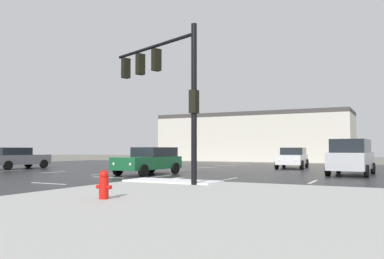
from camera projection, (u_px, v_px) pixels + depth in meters
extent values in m
plane|color=slate|center=(131.00, 176.00, 22.26)|extent=(120.00, 120.00, 0.00)
cube|color=#232326|center=(131.00, 175.00, 22.26)|extent=(44.00, 44.00, 0.02)
cube|color=#B2B2AD|center=(306.00, 242.00, 6.14)|extent=(18.00, 18.00, 0.14)
cube|color=white|center=(172.00, 181.00, 16.44)|extent=(4.00, 1.60, 0.06)
cube|color=silver|center=(48.00, 183.00, 16.93)|extent=(2.00, 0.15, 0.01)
cube|color=silver|center=(108.00, 177.00, 20.49)|extent=(2.00, 0.15, 0.01)
cube|color=silver|center=(150.00, 173.00, 24.04)|extent=(2.00, 0.15, 0.01)
cube|color=silver|center=(182.00, 170.00, 27.60)|extent=(2.00, 0.15, 0.01)
cube|color=silver|center=(206.00, 168.00, 31.16)|extent=(2.00, 0.15, 0.01)
cube|color=silver|center=(225.00, 166.00, 34.72)|extent=(2.00, 0.15, 0.01)
cube|color=silver|center=(241.00, 164.00, 38.28)|extent=(2.00, 0.15, 0.01)
cube|color=silver|center=(11.00, 171.00, 26.80)|extent=(0.15, 2.00, 0.01)
cube|color=silver|center=(54.00, 172.00, 24.99)|extent=(0.15, 2.00, 0.01)
cube|color=silver|center=(103.00, 174.00, 23.17)|extent=(0.15, 2.00, 0.01)
cube|color=silver|center=(161.00, 176.00, 21.36)|extent=(0.15, 2.00, 0.01)
cube|color=silver|center=(230.00, 179.00, 19.54)|extent=(0.15, 2.00, 0.01)
cube|color=silver|center=(313.00, 182.00, 17.73)|extent=(0.15, 2.00, 0.01)
cube|color=silver|center=(143.00, 183.00, 17.12)|extent=(0.45, 7.00, 0.01)
cylinder|color=black|center=(194.00, 103.00, 15.23)|extent=(0.22, 0.22, 6.26)
cylinder|color=black|center=(153.00, 47.00, 17.34)|extent=(5.08, 2.02, 0.14)
cube|color=black|center=(156.00, 60.00, 17.11)|extent=(0.39, 0.44, 0.95)
sphere|color=#19D833|center=(154.00, 54.00, 17.24)|extent=(0.20, 0.20, 0.20)
cube|color=black|center=(140.00, 64.00, 18.00)|extent=(0.39, 0.44, 0.95)
sphere|color=#19D833|center=(138.00, 59.00, 18.13)|extent=(0.20, 0.20, 0.20)
cube|color=black|center=(126.00, 68.00, 18.89)|extent=(0.39, 0.44, 0.95)
sphere|color=#19D833|center=(124.00, 63.00, 19.03)|extent=(0.20, 0.20, 0.20)
cube|color=black|center=(194.00, 102.00, 15.23)|extent=(0.28, 0.36, 0.90)
cylinder|color=red|center=(104.00, 188.00, 10.80)|extent=(0.26, 0.26, 0.60)
sphere|color=red|center=(104.00, 175.00, 10.82)|extent=(0.25, 0.25, 0.25)
cylinder|color=red|center=(99.00, 187.00, 10.88)|extent=(0.12, 0.11, 0.11)
cylinder|color=red|center=(109.00, 187.00, 10.72)|extent=(0.12, 0.11, 0.11)
cube|color=beige|center=(254.00, 139.00, 49.37)|extent=(23.29, 8.00, 5.37)
cube|color=#3F3D3A|center=(254.00, 116.00, 49.51)|extent=(23.29, 8.00, 0.50)
cube|color=#B7BABF|center=(351.00, 161.00, 22.47)|extent=(2.21, 4.90, 0.95)
cube|color=black|center=(351.00, 146.00, 22.52)|extent=(1.97, 3.45, 0.75)
cylinder|color=black|center=(339.00, 168.00, 24.35)|extent=(0.26, 0.67, 0.66)
cylinder|color=black|center=(373.00, 168.00, 23.37)|extent=(0.26, 0.67, 0.66)
cylinder|color=black|center=(328.00, 170.00, 21.53)|extent=(0.26, 0.67, 0.66)
cylinder|color=black|center=(367.00, 171.00, 20.55)|extent=(0.26, 0.67, 0.66)
sphere|color=white|center=(346.00, 160.00, 24.82)|extent=(0.18, 0.18, 0.18)
sphere|color=white|center=(368.00, 160.00, 24.19)|extent=(0.18, 0.18, 0.18)
cube|color=#195933|center=(148.00, 163.00, 22.76)|extent=(2.12, 4.62, 0.70)
cube|color=black|center=(155.00, 152.00, 23.36)|extent=(1.83, 2.59, 0.55)
cylinder|color=black|center=(143.00, 171.00, 20.97)|extent=(0.27, 0.67, 0.66)
cylinder|color=black|center=(118.00, 170.00, 21.90)|extent=(0.27, 0.67, 0.66)
cylinder|color=black|center=(175.00, 168.00, 23.58)|extent=(0.27, 0.67, 0.66)
cylinder|color=black|center=(151.00, 167.00, 24.51)|extent=(0.27, 0.67, 0.66)
sphere|color=white|center=(131.00, 164.00, 20.58)|extent=(0.18, 0.18, 0.18)
sphere|color=white|center=(114.00, 164.00, 21.17)|extent=(0.18, 0.18, 0.18)
cube|color=slate|center=(19.00, 160.00, 29.47)|extent=(2.03, 4.59, 0.70)
cube|color=black|center=(11.00, 151.00, 28.91)|extent=(1.78, 2.56, 0.55)
cylinder|color=black|center=(28.00, 163.00, 31.22)|extent=(0.25, 0.67, 0.66)
cylinder|color=black|center=(44.00, 164.00, 30.32)|extent=(0.25, 0.67, 0.66)
cylinder|color=black|center=(8.00, 165.00, 27.68)|extent=(0.25, 0.67, 0.66)
sphere|color=white|center=(38.00, 159.00, 31.66)|extent=(0.18, 0.18, 0.18)
sphere|color=white|center=(48.00, 159.00, 31.08)|extent=(0.18, 0.18, 0.18)
cube|color=white|center=(292.00, 159.00, 30.12)|extent=(2.13, 4.62, 0.70)
cube|color=black|center=(293.00, 151.00, 30.77)|extent=(1.84, 2.59, 0.55)
cylinder|color=black|center=(302.00, 165.00, 28.35)|extent=(0.27, 0.67, 0.66)
cylinder|color=black|center=(277.00, 164.00, 29.04)|extent=(0.27, 0.67, 0.66)
cylinder|color=black|center=(307.00, 163.00, 31.17)|extent=(0.27, 0.67, 0.66)
cylinder|color=black|center=(284.00, 163.00, 31.86)|extent=(0.27, 0.67, 0.66)
sphere|color=white|center=(296.00, 160.00, 27.87)|extent=(0.18, 0.18, 0.18)
sphere|color=white|center=(279.00, 160.00, 28.32)|extent=(0.18, 0.18, 0.18)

